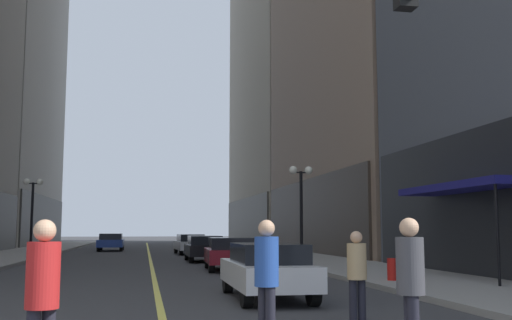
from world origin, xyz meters
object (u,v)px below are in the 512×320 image
object	(u,v)px
car_white	(267,269)
pedestrian_in_blue_hoodie	(267,273)
car_maroon	(230,253)
car_blue	(111,241)
street_lamp_right_mid	(301,193)
street_lamp_left_far	(33,200)
pedestrian_with_orange_bag	(410,279)
pedestrian_in_tan_trench	(357,271)
car_black	(204,248)
pedestrian_in_red_jacket	(42,291)
car_silver	(190,243)
fire_hydrant_right	(392,272)

from	to	relation	value
car_white	pedestrian_in_blue_hoodie	bearing A→B (deg)	-101.66
car_white	car_maroon	size ratio (longest dim) A/B	1.06
car_blue	street_lamp_right_mid	distance (m)	24.30
street_lamp_left_far	pedestrian_with_orange_bag	bearing A→B (deg)	-71.47
pedestrian_in_tan_trench	pedestrian_in_blue_hoodie	bearing A→B (deg)	-137.99
car_black	pedestrian_in_red_jacket	bearing A→B (deg)	-99.44
car_white	car_maroon	distance (m)	10.08
car_white	car_blue	xyz separation A→B (m)	(-5.40, 33.63, 0.00)
car_black	car_silver	bearing A→B (deg)	90.38
car_white	pedestrian_in_red_jacket	distance (m)	8.62
pedestrian_in_blue_hoodie	fire_hydrant_right	world-z (taller)	pedestrian_in_blue_hoodie
car_maroon	car_white	bearing A→B (deg)	-93.02
pedestrian_with_orange_bag	pedestrian_in_tan_trench	distance (m)	3.21
pedestrian_in_tan_trench	pedestrian_with_orange_bag	bearing A→B (deg)	-98.52
pedestrian_in_tan_trench	fire_hydrant_right	bearing A→B (deg)	62.40
pedestrian_in_blue_hoodie	street_lamp_left_far	bearing A→B (deg)	106.49
car_maroon	car_silver	world-z (taller)	same
car_maroon	pedestrian_in_blue_hoodie	size ratio (longest dim) A/B	2.29
pedestrian_with_orange_bag	street_lamp_right_mid	distance (m)	19.07
pedestrian_in_blue_hoodie	fire_hydrant_right	xyz separation A→B (m)	(5.58, 8.68, -0.65)
car_blue	street_lamp_left_far	xyz separation A→B (m)	(-3.55, -13.45, 2.54)
pedestrian_in_blue_hoodie	pedestrian_in_red_jacket	xyz separation A→B (m)	(-2.70, -1.77, -0.02)
car_silver	pedestrian_in_red_jacket	xyz separation A→B (m)	(-4.02, -33.61, 0.31)
street_lamp_left_far	fire_hydrant_right	bearing A→B (deg)	-52.63
pedestrian_in_red_jacket	pedestrian_in_tan_trench	bearing A→B (deg)	37.15
car_blue	pedestrian_in_red_jacket	xyz separation A→B (m)	(1.48, -41.30, 0.31)
street_lamp_right_mid	car_maroon	bearing A→B (deg)	-159.76
car_white	street_lamp_right_mid	world-z (taller)	street_lamp_right_mid
car_black	fire_hydrant_right	distance (m)	14.74
car_blue	pedestrian_with_orange_bag	world-z (taller)	pedestrian_with_orange_bag
car_maroon	car_silver	size ratio (longest dim) A/B	0.85
fire_hydrant_right	pedestrian_with_orange_bag	bearing A→B (deg)	-112.07
car_white	car_silver	bearing A→B (deg)	89.77
car_black	street_lamp_left_far	distance (m)	10.01
car_silver	street_lamp_right_mid	bearing A→B (deg)	-75.61
car_black	pedestrian_in_tan_trench	world-z (taller)	pedestrian_in_tan_trench
car_maroon	pedestrian_in_blue_hoodie	world-z (taller)	pedestrian_in_blue_hoodie
pedestrian_with_orange_bag	fire_hydrant_right	bearing A→B (deg)	67.93
pedestrian_with_orange_bag	car_silver	bearing A→B (deg)	90.29
pedestrian_in_tan_trench	fire_hydrant_right	distance (m)	7.81
pedestrian_in_blue_hoodie	street_lamp_right_mid	size ratio (longest dim) A/B	0.40
pedestrian_with_orange_bag	pedestrian_in_tan_trench	world-z (taller)	pedestrian_with_orange_bag
car_blue	pedestrian_in_blue_hoodie	xyz separation A→B (m)	(4.18, -39.54, 0.33)
car_white	fire_hydrant_right	size ratio (longest dim) A/B	5.44
street_lamp_right_mid	car_white	bearing A→B (deg)	-108.86
car_white	pedestrian_in_red_jacket	world-z (taller)	pedestrian_in_red_jacket
car_silver	pedestrian_with_orange_bag	size ratio (longest dim) A/B	2.68
car_blue	street_lamp_left_far	size ratio (longest dim) A/B	1.01
car_blue	pedestrian_in_blue_hoodie	world-z (taller)	pedestrian_in_blue_hoodie
car_black	pedestrian_with_orange_bag	xyz separation A→B (m)	(0.11, -24.20, 0.34)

